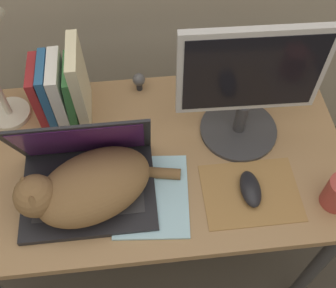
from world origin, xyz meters
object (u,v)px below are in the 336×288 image
object	(u,v)px
external_monitor	(248,87)
notepad	(151,195)
laptop	(87,176)
book_row	(62,88)
computer_mouse	(250,189)
webcam	(139,80)
cat	(87,187)

from	to	relation	value
external_monitor	notepad	distance (m)	0.40
laptop	book_row	xyz separation A→B (m)	(-0.07, 0.28, 0.06)
computer_mouse	book_row	size ratio (longest dim) A/B	0.45
book_row	notepad	size ratio (longest dim) A/B	0.94
computer_mouse	webcam	size ratio (longest dim) A/B	1.73
computer_mouse	notepad	distance (m)	0.28
external_monitor	notepad	world-z (taller)	external_monitor
laptop	external_monitor	size ratio (longest dim) A/B	0.92
external_monitor	webcam	distance (m)	0.39
book_row	webcam	xyz separation A→B (m)	(0.23, 0.07, -0.07)
external_monitor	book_row	size ratio (longest dim) A/B	1.56
laptop	external_monitor	world-z (taller)	external_monitor
book_row	webcam	distance (m)	0.25
laptop	cat	world-z (taller)	laptop
computer_mouse	webcam	distance (m)	0.51
laptop	notepad	world-z (taller)	laptop
external_monitor	book_row	world-z (taller)	external_monitor
book_row	webcam	bearing A→B (deg)	17.06
external_monitor	notepad	bearing A→B (deg)	-145.51
notepad	webcam	size ratio (longest dim) A/B	4.15
external_monitor	webcam	size ratio (longest dim) A/B	6.03
cat	notepad	world-z (taller)	cat
cat	book_row	bearing A→B (deg)	101.96
computer_mouse	book_row	bearing A→B (deg)	145.55
cat	webcam	size ratio (longest dim) A/B	6.68
external_monitor	webcam	xyz separation A→B (m)	(-0.29, 0.21, -0.16)
cat	computer_mouse	distance (m)	0.45
external_monitor	computer_mouse	xyz separation A→B (m)	(-0.01, -0.22, -0.18)
computer_mouse	notepad	world-z (taller)	computer_mouse
webcam	laptop	bearing A→B (deg)	-115.31
external_monitor	computer_mouse	size ratio (longest dim) A/B	3.50
book_row	notepad	bearing A→B (deg)	-54.61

